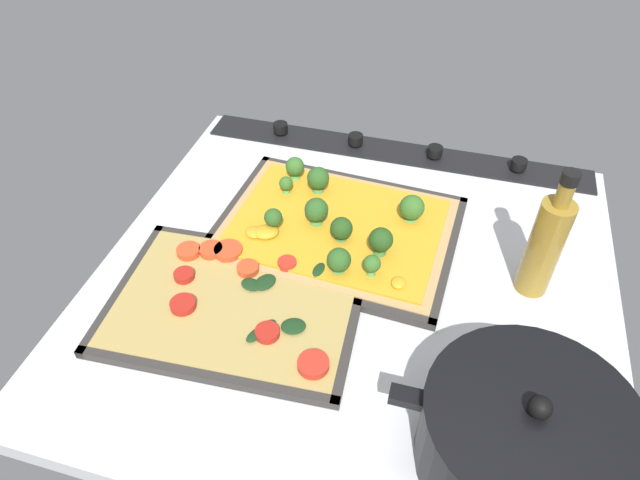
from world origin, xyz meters
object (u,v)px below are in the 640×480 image
at_px(cooking_pot, 524,439).
at_px(oil_bottle, 545,245).
at_px(broccoli_pizza, 336,225).
at_px(veggie_pizza_back, 236,301).
at_px(baking_tray_front, 336,232).
at_px(baking_tray_back, 235,306).

xyz_separation_m(cooking_pot, oil_bottle, (-0.02, -0.28, 0.03)).
distance_m(broccoli_pizza, veggie_pizza_back, 0.21).
distance_m(veggie_pizza_back, cooking_pot, 0.40).
xyz_separation_m(veggie_pizza_back, oil_bottle, (-0.40, -0.15, 0.07)).
distance_m(cooking_pot, oil_bottle, 0.28).
height_order(baking_tray_front, baking_tray_back, same).
height_order(broccoli_pizza, baking_tray_back, broccoli_pizza).
bearing_deg(veggie_pizza_back, baking_tray_front, -118.06).
distance_m(broccoli_pizza, baking_tray_back, 0.21).
bearing_deg(veggie_pizza_back, broccoli_pizza, -118.21).
height_order(broccoli_pizza, oil_bottle, oil_bottle).
distance_m(baking_tray_back, veggie_pizza_back, 0.01).
bearing_deg(oil_bottle, baking_tray_back, 20.99).
xyz_separation_m(veggie_pizza_back, cooking_pot, (-0.38, 0.13, 0.04)).
bearing_deg(baking_tray_back, oil_bottle, -159.01).
height_order(broccoli_pizza, veggie_pizza_back, broccoli_pizza).
relative_size(baking_tray_front, baking_tray_back, 1.09).
bearing_deg(cooking_pot, broccoli_pizza, -47.84).
xyz_separation_m(broccoli_pizza, oil_bottle, (-0.30, 0.03, 0.06)).
bearing_deg(oil_bottle, veggie_pizza_back, 20.49).
distance_m(baking_tray_front, oil_bottle, 0.31).
bearing_deg(cooking_pot, oil_bottle, -93.43).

